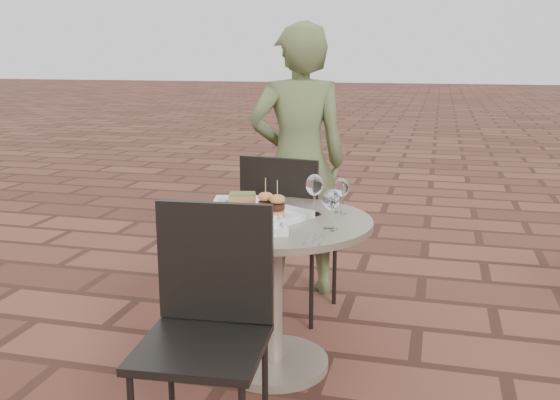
% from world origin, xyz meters
% --- Properties ---
extents(ground, '(60.00, 60.00, 0.00)m').
position_xyz_m(ground, '(0.00, 0.00, 0.00)').
color(ground, brown).
rests_on(ground, ground).
extents(cafe_table, '(0.90, 0.90, 0.73)m').
position_xyz_m(cafe_table, '(-0.24, -0.18, 0.48)').
color(cafe_table, gray).
rests_on(cafe_table, ground).
extents(chair_far, '(0.51, 0.51, 0.93)m').
position_xyz_m(chair_far, '(-0.32, 0.40, 0.55)').
color(chair_far, black).
rests_on(chair_far, ground).
extents(chair_near, '(0.47, 0.47, 0.93)m').
position_xyz_m(chair_near, '(-0.31, -0.84, 0.55)').
color(chair_near, black).
rests_on(chair_near, ground).
extents(diner, '(0.70, 0.59, 1.64)m').
position_xyz_m(diner, '(-0.34, 0.79, 0.82)').
color(diner, '#546135').
rests_on(diner, ground).
extents(plate_salmon, '(0.34, 0.34, 0.08)m').
position_xyz_m(plate_salmon, '(-0.43, -0.03, 0.75)').
color(plate_salmon, white).
rests_on(plate_salmon, cafe_table).
extents(plate_sliders, '(0.38, 0.38, 0.18)m').
position_xyz_m(plate_sliders, '(-0.25, -0.18, 0.76)').
color(plate_sliders, white).
rests_on(plate_sliders, cafe_table).
extents(plate_tuna, '(0.33, 0.33, 0.03)m').
position_xyz_m(plate_tuna, '(-0.27, -0.37, 0.75)').
color(plate_tuna, white).
rests_on(plate_tuna, cafe_table).
extents(wine_glass_right, '(0.07, 0.07, 0.17)m').
position_xyz_m(wine_glass_right, '(0.04, -0.29, 0.85)').
color(wine_glass_right, white).
rests_on(wine_glass_right, cafe_table).
extents(wine_glass_mid, '(0.08, 0.08, 0.19)m').
position_xyz_m(wine_glass_mid, '(-0.07, -0.06, 0.87)').
color(wine_glass_mid, white).
rests_on(wine_glass_mid, cafe_table).
extents(wine_glass_far, '(0.07, 0.07, 0.17)m').
position_xyz_m(wine_glass_far, '(0.04, 0.00, 0.85)').
color(wine_glass_far, white).
rests_on(wine_glass_far, cafe_table).
extents(steel_ramekin, '(0.06, 0.06, 0.04)m').
position_xyz_m(steel_ramekin, '(-0.51, -0.04, 0.75)').
color(steel_ramekin, silver).
rests_on(steel_ramekin, cafe_table).
extents(cutlery_set, '(0.08, 0.18, 0.00)m').
position_xyz_m(cutlery_set, '(0.01, -0.46, 0.73)').
color(cutlery_set, silver).
rests_on(cutlery_set, cafe_table).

